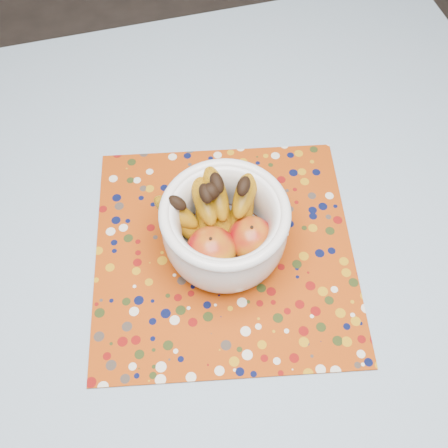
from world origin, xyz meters
name	(u,v)px	position (x,y,z in m)	size (l,w,h in m)	color
table	(224,297)	(0.00, 0.00, 0.67)	(1.20, 1.20, 0.75)	brown
tablecloth	(224,278)	(0.00, 0.00, 0.76)	(1.32, 1.32, 0.01)	#648CA8
placemat	(224,250)	(0.01, 0.05, 0.76)	(0.43, 0.43, 0.00)	#953508
fruit_bowl	(221,223)	(0.01, 0.06, 0.83)	(0.24, 0.20, 0.15)	white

